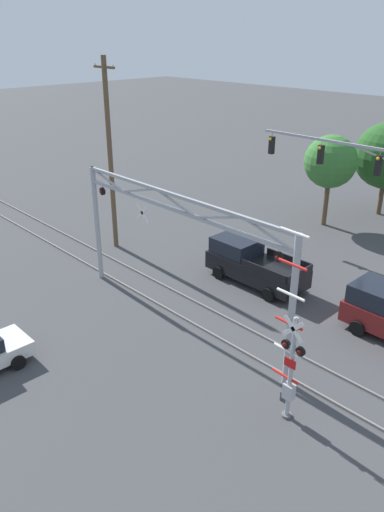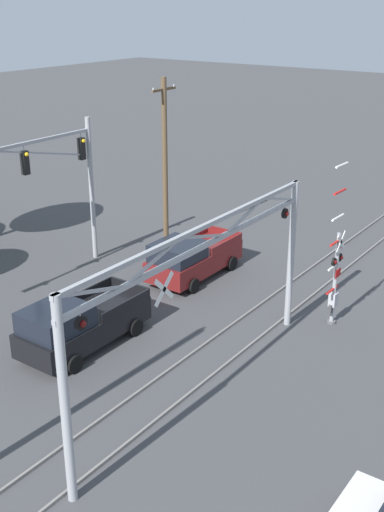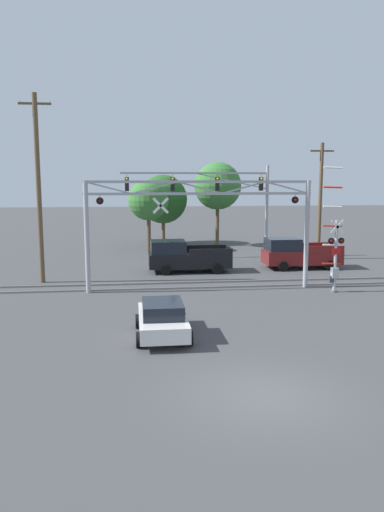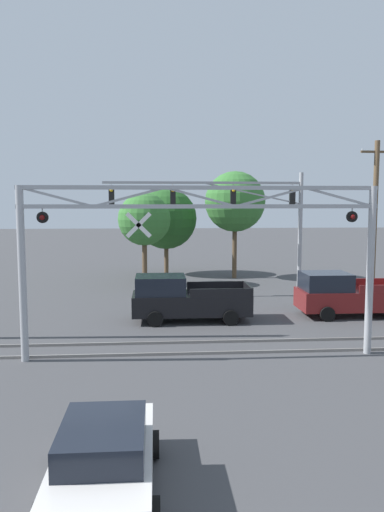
{
  "view_description": "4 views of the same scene",
  "coord_description": "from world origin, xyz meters",
  "px_view_note": "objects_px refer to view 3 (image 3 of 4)",
  "views": [
    {
      "loc": [
        14.44,
        0.84,
        11.94
      ],
      "look_at": [
        -1.08,
        15.65,
        2.22
      ],
      "focal_mm": 35.0,
      "sensor_mm": 36.0,
      "label": 1
    },
    {
      "loc": [
        -14.98,
        3.43,
        12.23
      ],
      "look_at": [
        2.43,
        15.86,
        3.62
      ],
      "focal_mm": 45.0,
      "sensor_mm": 36.0,
      "label": 2
    },
    {
      "loc": [
        -3.6,
        -12.89,
        5.99
      ],
      "look_at": [
        -0.31,
        14.59,
        1.74
      ],
      "focal_mm": 35.0,
      "sensor_mm": 36.0,
      "label": 3
    },
    {
      "loc": [
        -1.54,
        -3.2,
        5.4
      ],
      "look_at": [
        -0.25,
        14.37,
        3.49
      ],
      "focal_mm": 35.0,
      "sensor_mm": 36.0,
      "label": 4
    }
  ],
  "objects_px": {
    "crossing_gantry": "(199,216)",
    "utility_pole_right": "(320,200)",
    "background_tree_beyond_span": "(218,186)",
    "background_tree_far_right_verge": "(148,200)",
    "utility_pole_left": "(39,187)",
    "traffic_signal_span": "(226,193)",
    "background_tree_far_left_verge": "(163,199)",
    "pickup_truck_following": "(297,254)",
    "sedan_waiting": "(162,319)",
    "crossing_signal_mast": "(335,253)",
    "pickup_truck_lead": "(185,257)"
  },
  "relations": [
    {
      "from": "pickup_truck_lead",
      "to": "utility_pole_right",
      "type": "distance_m",
      "value": 11.95
    },
    {
      "from": "crossing_gantry",
      "to": "utility_pole_right",
      "type": "xyz_separation_m",
      "value": [
        10.43,
        9.57,
        0.42
      ]
    },
    {
      "from": "traffic_signal_span",
      "to": "background_tree_beyond_span",
      "type": "bearing_deg",
      "value": 85.54
    },
    {
      "from": "traffic_signal_span",
      "to": "background_tree_far_left_verge",
      "type": "xyz_separation_m",
      "value": [
        -4.28,
        8.71,
        -0.82
      ]
    },
    {
      "from": "utility_pole_right",
      "to": "utility_pole_left",
      "type": "bearing_deg",
      "value": -161.37
    },
    {
      "from": "traffic_signal_span",
      "to": "pickup_truck_lead",
      "type": "relative_size",
      "value": 2.13
    },
    {
      "from": "pickup_truck_following",
      "to": "crossing_gantry",
      "type": "bearing_deg",
      "value": -142.15
    },
    {
      "from": "background_tree_far_left_verge",
      "to": "background_tree_far_right_verge",
      "type": "distance_m",
      "value": 4.94
    },
    {
      "from": "pickup_truck_following",
      "to": "sedan_waiting",
      "type": "height_order",
      "value": "pickup_truck_following"
    },
    {
      "from": "traffic_signal_span",
      "to": "sedan_waiting",
      "type": "distance_m",
      "value": 20.75
    },
    {
      "from": "crossing_signal_mast",
      "to": "background_tree_beyond_span",
      "type": "xyz_separation_m",
      "value": [
        -3.0,
        19.45,
        3.26
      ]
    },
    {
      "from": "utility_pole_left",
      "to": "background_tree_far_left_verge",
      "type": "height_order",
      "value": "utility_pole_left"
    },
    {
      "from": "background_tree_far_right_verge",
      "to": "utility_pole_right",
      "type": "bearing_deg",
      "value": -24.5
    },
    {
      "from": "crossing_gantry",
      "to": "crossing_signal_mast",
      "type": "distance_m",
      "value": 7.47
    },
    {
      "from": "background_tree_far_left_verge",
      "to": "background_tree_far_right_verge",
      "type": "bearing_deg",
      "value": -107.79
    },
    {
      "from": "sedan_waiting",
      "to": "background_tree_beyond_span",
      "type": "height_order",
      "value": "background_tree_beyond_span"
    },
    {
      "from": "traffic_signal_span",
      "to": "utility_pole_left",
      "type": "distance_m",
      "value": 14.96
    },
    {
      "from": "background_tree_beyond_span",
      "to": "background_tree_far_left_verge",
      "type": "height_order",
      "value": "background_tree_beyond_span"
    },
    {
      "from": "traffic_signal_span",
      "to": "crossing_gantry",
      "type": "bearing_deg",
      "value": -107.41
    },
    {
      "from": "crossing_signal_mast",
      "to": "crossing_gantry",
      "type": "bearing_deg",
      "value": 168.57
    },
    {
      "from": "pickup_truck_following",
      "to": "background_tree_far_right_verge",
      "type": "height_order",
      "value": "background_tree_far_right_verge"
    },
    {
      "from": "pickup_truck_following",
      "to": "background_tree_beyond_span",
      "type": "xyz_separation_m",
      "value": [
        -3.45,
        12.17,
        4.4
      ]
    },
    {
      "from": "traffic_signal_span",
      "to": "utility_pole_left",
      "type": "bearing_deg",
      "value": -146.39
    },
    {
      "from": "crossing_gantry",
      "to": "utility_pole_left",
      "type": "xyz_separation_m",
      "value": [
        -8.9,
        3.06,
        1.47
      ]
    },
    {
      "from": "pickup_truck_lead",
      "to": "background_tree_beyond_span",
      "type": "height_order",
      "value": "background_tree_beyond_span"
    },
    {
      "from": "crossing_gantry",
      "to": "background_tree_beyond_span",
      "type": "height_order",
      "value": "background_tree_beyond_span"
    },
    {
      "from": "traffic_signal_span",
      "to": "sedan_waiting",
      "type": "relative_size",
      "value": 2.85
    },
    {
      "from": "pickup_truck_following",
      "to": "utility_pole_left",
      "type": "xyz_separation_m",
      "value": [
        -16.42,
        -2.79,
        4.54
      ]
    },
    {
      "from": "sedan_waiting",
      "to": "traffic_signal_span",
      "type": "bearing_deg",
      "value": 72.62
    },
    {
      "from": "pickup_truck_following",
      "to": "utility_pole_right",
      "type": "distance_m",
      "value": 5.86
    },
    {
      "from": "crossing_gantry",
      "to": "background_tree_far_left_verge",
      "type": "bearing_deg",
      "value": 92.06
    },
    {
      "from": "pickup_truck_following",
      "to": "sedan_waiting",
      "type": "relative_size",
      "value": 1.29
    },
    {
      "from": "crossing_gantry",
      "to": "background_tree_far_left_verge",
      "type": "xyz_separation_m",
      "value": [
        -0.72,
        20.05,
        0.11
      ]
    },
    {
      "from": "pickup_truck_lead",
      "to": "background_tree_beyond_span",
      "type": "relative_size",
      "value": 0.71
    },
    {
      "from": "crossing_signal_mast",
      "to": "utility_pole_right",
      "type": "height_order",
      "value": "utility_pole_right"
    },
    {
      "from": "traffic_signal_span",
      "to": "background_tree_beyond_span",
      "type": "distance_m",
      "value": 6.72
    },
    {
      "from": "background_tree_beyond_span",
      "to": "background_tree_far_right_verge",
      "type": "xyz_separation_m",
      "value": [
        -6.31,
        -2.68,
        -1.13
      ]
    },
    {
      "from": "traffic_signal_span",
      "to": "pickup_truck_following",
      "type": "height_order",
      "value": "traffic_signal_span"
    },
    {
      "from": "sedan_waiting",
      "to": "pickup_truck_following",
      "type": "bearing_deg",
      "value": 54.15
    },
    {
      "from": "background_tree_beyond_span",
      "to": "crossing_signal_mast",
      "type": "bearing_deg",
      "value": -81.22
    },
    {
      "from": "utility_pole_left",
      "to": "background_tree_far_right_verge",
      "type": "height_order",
      "value": "utility_pole_left"
    },
    {
      "from": "background_tree_far_left_verge",
      "to": "pickup_truck_lead",
      "type": "bearing_deg",
      "value": -88.06
    },
    {
      "from": "utility_pole_left",
      "to": "utility_pole_right",
      "type": "distance_m",
      "value": 20.42
    },
    {
      "from": "pickup_truck_following",
      "to": "utility_pole_right",
      "type": "bearing_deg",
      "value": 52.11
    },
    {
      "from": "crossing_signal_mast",
      "to": "pickup_truck_following",
      "type": "distance_m",
      "value": 7.38
    },
    {
      "from": "pickup_truck_lead",
      "to": "crossing_signal_mast",
      "type": "bearing_deg",
      "value": -43.22
    },
    {
      "from": "sedan_waiting",
      "to": "background_tree_far_right_verge",
      "type": "distance_m",
      "value": 23.65
    },
    {
      "from": "pickup_truck_lead",
      "to": "background_tree_far_left_verge",
      "type": "bearing_deg",
      "value": 91.94
    },
    {
      "from": "sedan_waiting",
      "to": "utility_pole_right",
      "type": "bearing_deg",
      "value": 53.71
    },
    {
      "from": "crossing_gantry",
      "to": "pickup_truck_lead",
      "type": "xyz_separation_m",
      "value": [
        -0.23,
        5.44,
        -3.06
      ]
    }
  ]
}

